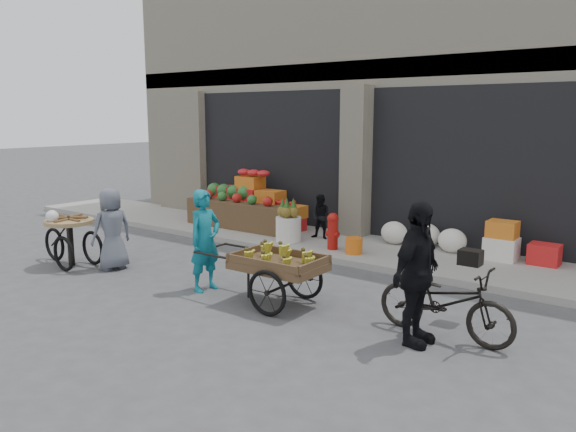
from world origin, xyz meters
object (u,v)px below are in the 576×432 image
Objects in this scene: fire_hydrant at (333,230)px; banana_cart at (276,260)px; bicycle at (445,302)px; pineapple_bin at (288,229)px; orange_bucket at (354,246)px; cyclist at (417,274)px; vendor_woman at (205,240)px; vendor_grey at (112,229)px; seated_person at (321,217)px; tricycle_cart at (70,235)px.

banana_cart is (0.90, -2.90, 0.15)m from fire_hydrant.
fire_hydrant is 0.41× the size of bicycle.
pineapple_bin is 1.62× the size of orange_bucket.
cyclist is (3.07, -3.02, 0.35)m from fire_hydrant.
orange_bucket is 3.97m from cyclist.
pineapple_bin is 0.33× the size of vendor_woman.
vendor_grey is at bearing -114.24° from pineapple_bin.
cyclist is (2.17, -0.12, 0.20)m from banana_cart.
banana_cart is 1.29m from vendor_woman.
bicycle reaches higher than pineapple_bin.
orange_bucket is 3.78m from bicycle.
orange_bucket is 0.19× the size of cyclist.
cyclist is at bearing 102.77° from vendor_grey.
vendor_woman is at bearing 104.82° from vendor_grey.
pineapple_bin is 0.30× the size of bicycle.
vendor_grey is at bearing -128.92° from fire_hydrant.
tricycle_cart is at bearing -132.80° from seated_person.
pineapple_bin is 0.75m from seated_person.
cyclist is at bearing -49.15° from orange_bucket.
banana_cart is 1.38× the size of vendor_woman.
vendor_woman is (-0.38, -3.02, 0.28)m from fire_hydrant.
cyclist is (3.77, -3.67, 0.27)m from seated_person.
orange_bucket is at bearing -3.58° from pineapple_bin.
orange_bucket is at bearing 42.80° from cyclist.
fire_hydrant is (1.10, -0.05, 0.13)m from pineapple_bin.
pineapple_bin is 5.12m from bicycle.
vendor_grey reaches higher than seated_person.
bicycle is (5.81, 0.52, -0.27)m from vendor_grey.
banana_cart reaches higher than orange_bucket.
tricycle_cart is (-3.85, -3.41, 0.30)m from orange_bucket.
tricycle_cart is (-2.96, -0.44, -0.22)m from vendor_woman.
banana_cart is at bearing 98.62° from bicycle.
fire_hydrant is at bearing 47.33° from tricycle_cart.
seated_person is 3.89m from banana_cart.
vendor_woman is at bearing -175.84° from banana_cart.
vendor_woman is 0.91× the size of bicycle.
seated_person is at bearing 149.74° from orange_bucket.
seated_person is 0.60× the size of vendor_woman.
banana_cart is 2.40m from bicycle.
vendor_grey is (-1.84, -3.79, 0.13)m from seated_person.
pineapple_bin is 0.36× the size of vendor_grey.
banana_cart is 1.27× the size of cyclist.
orange_bucket is 0.22× the size of vendor_grey.
pineapple_bin is 0.56× the size of seated_person.
fire_hydrant is 4.32m from cyclist.
seated_person is at bearing 56.31° from pineapple_bin.
seated_person reaches higher than tricycle_cart.
cyclist reaches higher than vendor_woman.
vendor_woman reaches higher than fire_hydrant.
vendor_woman is at bearing 98.16° from bicycle.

